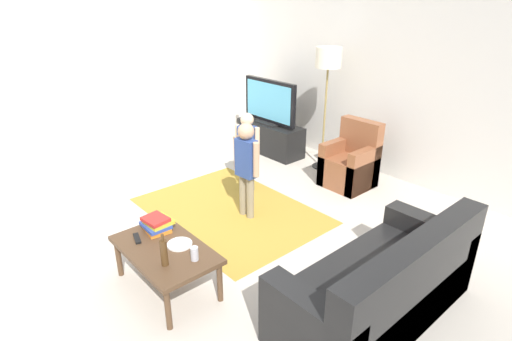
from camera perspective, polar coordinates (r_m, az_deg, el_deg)
The scene contains 17 objects.
ground at distance 4.52m, azimuth -5.82°, elevation -9.59°, with size 7.80×7.80×0.00m, color beige.
wall_back at distance 6.12m, azimuth 17.56°, elevation 11.93°, with size 6.00×0.12×2.70m, color silver.
wall_left at distance 6.60m, azimuth -22.08°, elevation 12.08°, with size 0.12×6.00×2.70m, color silver.
area_rug at distance 5.07m, azimuth -3.56°, elevation -5.55°, with size 2.20×1.60×0.01m, color #B28C33.
tv_stand at distance 6.85m, azimuth 1.96°, elevation 4.53°, with size 1.20×0.44×0.50m.
tv at distance 6.67m, azimuth 1.89°, elevation 9.42°, with size 1.10×0.28×0.71m.
couch at distance 3.54m, azimuth 17.39°, elevation -15.52°, with size 0.80×1.80×0.86m.
armchair at distance 5.77m, azimuth 13.07°, elevation 0.82°, with size 0.60×0.60×0.90m.
floor_lamp at distance 5.99m, azimuth 9.98°, elevation 14.30°, with size 0.36×0.36×1.78m.
child_near_tv at distance 5.36m, azimuth -1.22°, elevation 3.60°, with size 0.34×0.20×1.06m.
child_center at distance 4.66m, azimuth -1.36°, elevation 1.18°, with size 0.38×0.19×1.15m.
coffee_table at distance 3.74m, azimuth -12.47°, elevation -11.02°, with size 1.00×0.60×0.42m.
book_stack at distance 3.94m, azimuth -13.60°, elevation -7.21°, with size 0.28×0.25×0.14m.
bottle at distance 3.44m, azimuth -12.64°, elevation -11.01°, with size 0.06×0.06×0.29m.
tv_remote at distance 3.88m, azimuth -16.17°, elevation -9.02°, with size 0.17×0.05×0.02m, color black.
soda_can at distance 3.48m, azimuth -8.53°, elevation -11.32°, with size 0.07×0.07×0.12m, color silver.
plate at distance 3.72m, azimuth -10.53°, elevation -10.01°, with size 0.22×0.22×0.02m.
Camera 1 is at (3.14, -2.14, 2.44)m, focal length 28.85 mm.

